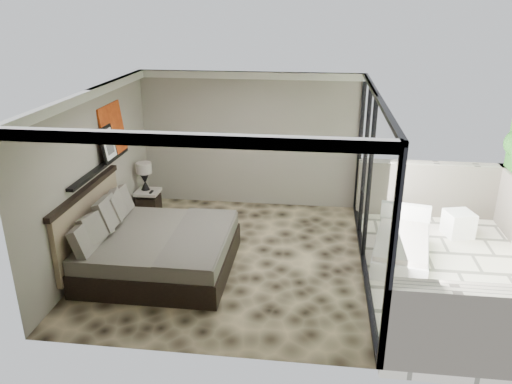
# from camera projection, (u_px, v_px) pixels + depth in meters

# --- Properties ---
(floor) EXTENTS (5.00, 5.00, 0.00)m
(floor) POSITION_uv_depth(u_px,v_px,m) (230.00, 258.00, 8.50)
(floor) COLOR black
(floor) RESTS_ON ground
(ceiling) EXTENTS (4.50, 5.00, 0.02)m
(ceiling) POSITION_uv_depth(u_px,v_px,m) (226.00, 94.00, 7.50)
(ceiling) COLOR silver
(ceiling) RESTS_ON back_wall
(back_wall) EXTENTS (4.50, 0.02, 2.80)m
(back_wall) POSITION_uv_depth(u_px,v_px,m) (250.00, 140.00, 10.31)
(back_wall) COLOR gray
(back_wall) RESTS_ON floor
(left_wall) EXTENTS (0.02, 5.00, 2.80)m
(left_wall) POSITION_uv_depth(u_px,v_px,m) (95.00, 175.00, 8.26)
(left_wall) COLOR gray
(left_wall) RESTS_ON floor
(glass_wall) EXTENTS (0.08, 5.00, 2.80)m
(glass_wall) POSITION_uv_depth(u_px,v_px,m) (371.00, 187.00, 7.74)
(glass_wall) COLOR white
(glass_wall) RESTS_ON floor
(terrace_slab) EXTENTS (3.00, 5.00, 0.12)m
(terrace_slab) POSITION_uv_depth(u_px,v_px,m) (458.00, 275.00, 8.09)
(terrace_slab) COLOR beige
(terrace_slab) RESTS_ON ground
(picture_ledge) EXTENTS (0.12, 2.20, 0.05)m
(picture_ledge) POSITION_uv_depth(u_px,v_px,m) (101.00, 167.00, 8.31)
(picture_ledge) COLOR black
(picture_ledge) RESTS_ON left_wall
(bed) EXTENTS (2.33, 2.25, 1.29)m
(bed) POSITION_uv_depth(u_px,v_px,m) (154.00, 248.00, 8.04)
(bed) COLOR black
(bed) RESTS_ON floor
(nightstand) EXTENTS (0.53, 0.53, 0.46)m
(nightstand) POSITION_uv_depth(u_px,v_px,m) (149.00, 204.00, 10.15)
(nightstand) COLOR black
(nightstand) RESTS_ON floor
(table_lamp) EXTENTS (0.31, 0.31, 0.57)m
(table_lamp) POSITION_uv_depth(u_px,v_px,m) (144.00, 173.00, 9.97)
(table_lamp) COLOR black
(table_lamp) RESTS_ON nightstand
(abstract_canvas) EXTENTS (0.13, 0.90, 0.90)m
(abstract_canvas) POSITION_uv_depth(u_px,v_px,m) (113.00, 130.00, 8.77)
(abstract_canvas) COLOR red
(abstract_canvas) RESTS_ON picture_ledge
(framed_print) EXTENTS (0.11, 0.50, 0.60)m
(framed_print) POSITION_uv_depth(u_px,v_px,m) (108.00, 144.00, 8.47)
(framed_print) COLOR black
(framed_print) RESTS_ON picture_ledge
(ottoman) EXTENTS (0.57, 0.57, 0.47)m
(ottoman) POSITION_uv_depth(u_px,v_px,m) (458.00, 224.00, 9.24)
(ottoman) COLOR white
(ottoman) RESTS_ON terrace_slab
(lounger) EXTENTS (1.18, 1.88, 0.68)m
(lounger) POSITION_uv_depth(u_px,v_px,m) (402.00, 246.00, 8.46)
(lounger) COLOR silver
(lounger) RESTS_ON terrace_slab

